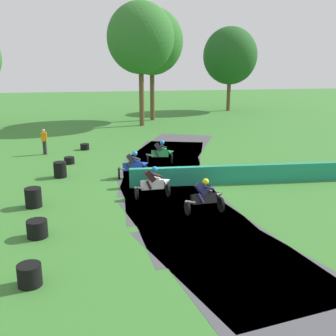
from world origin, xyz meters
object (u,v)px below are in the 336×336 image
object	(u,v)px
motorcycle_trailing_white	(154,183)
tire_stack_mid_a	(69,160)
motorcycle_chase_blue	(134,165)
tire_stack_far	(33,197)
tire_stack_mid_b	(60,170)
tire_stack_near	(85,147)
traffic_cone	(283,174)
tire_stack_extra_b	(30,275)
track_marshal	(44,142)
tire_stack_extra_a	(37,229)
motorcycle_lead_green	(161,153)
motorcycle_fourth_black	(205,197)

from	to	relation	value
motorcycle_trailing_white	tire_stack_mid_a	world-z (taller)	motorcycle_trailing_white
motorcycle_chase_blue	tire_stack_far	bearing A→B (deg)	-141.93
tire_stack_mid_b	tire_stack_near	bearing A→B (deg)	80.18
traffic_cone	tire_stack_mid_b	bearing A→B (deg)	168.87
tire_stack_mid_b	tire_stack_extra_b	xyz separation A→B (m)	(-0.03, -10.50, -0.10)
tire_stack_mid_a	tire_stack_mid_b	bearing A→B (deg)	-96.37
track_marshal	tire_stack_mid_a	bearing A→B (deg)	-59.09
tire_stack_near	traffic_cone	world-z (taller)	traffic_cone
tire_stack_extra_a	tire_stack_mid_a	bearing A→B (deg)	86.98
motorcycle_trailing_white	track_marshal	size ratio (longest dim) A/B	1.03
tire_stack_mid_b	track_marshal	distance (m)	5.70
tire_stack_extra_b	tire_stack_near	bearing A→B (deg)	86.11
traffic_cone	tire_stack_extra_b	bearing A→B (deg)	-143.59
tire_stack_mid_a	track_marshal	distance (m)	3.28
track_marshal	traffic_cone	world-z (taller)	track_marshal
tire_stack_extra_b	traffic_cone	bearing A→B (deg)	36.41
motorcycle_trailing_white	traffic_cone	xyz separation A→B (m)	(6.94, 1.79, -0.44)
motorcycle_trailing_white	tire_stack_near	bearing A→B (deg)	106.77
motorcycle_chase_blue	track_marshal	world-z (taller)	track_marshal
motorcycle_lead_green	motorcycle_chase_blue	xyz separation A→B (m)	(-1.84, -2.69, 0.03)
motorcycle_lead_green	motorcycle_fourth_black	world-z (taller)	motorcycle_fourth_black
tire_stack_mid_b	traffic_cone	xyz separation A→B (m)	(11.21, -2.21, -0.18)
tire_stack_mid_b	traffic_cone	world-z (taller)	tire_stack_mid_b
tire_stack_far	tire_stack_mid_a	bearing A→B (deg)	81.42
motorcycle_fourth_black	track_marshal	bearing A→B (deg)	122.43
tire_stack_far	motorcycle_lead_green	bearing A→B (deg)	44.43
motorcycle_fourth_black	motorcycle_trailing_white	bearing A→B (deg)	129.86
tire_stack_far	tire_stack_extra_a	distance (m)	3.13
traffic_cone	motorcycle_fourth_black	bearing A→B (deg)	-143.14
motorcycle_chase_blue	tire_stack_mid_b	size ratio (longest dim) A/B	2.12
track_marshal	tire_stack_extra_b	bearing A→B (deg)	-85.30
tire_stack_far	tire_stack_extra_b	distance (m)	6.27
motorcycle_trailing_white	motorcycle_fourth_black	size ratio (longest dim) A/B	1.00
tire_stack_near	traffic_cone	xyz separation A→B (m)	(10.09, -8.69, 0.02)
motorcycle_trailing_white	motorcycle_fourth_black	bearing A→B (deg)	-50.14
tire_stack_near	tire_stack_mid_b	distance (m)	6.58
motorcycle_lead_green	traffic_cone	size ratio (longest dim) A/B	3.89
tire_stack_near	tire_stack_extra_a	size ratio (longest dim) A/B	0.84
tire_stack_near	tire_stack_far	xyz separation A→B (m)	(-1.88, -10.75, 0.20)
tire_stack_mid_b	motorcycle_fourth_black	bearing A→B (deg)	-45.31
motorcycle_fourth_black	tire_stack_near	world-z (taller)	motorcycle_fourth_black
motorcycle_lead_green	track_marshal	bearing A→B (deg)	152.60
tire_stack_mid_a	track_marshal	xyz separation A→B (m)	(-1.66, 2.76, 0.62)
tire_stack_extra_b	traffic_cone	xyz separation A→B (m)	(11.25, 8.30, -0.08)
motorcycle_chase_blue	track_marshal	size ratio (longest dim) A/B	1.04
tire_stack_mid_a	tire_stack_extra_a	xyz separation A→B (m)	(-0.53, -10.11, 0.10)
tire_stack_extra_b	tire_stack_far	bearing A→B (deg)	96.61
motorcycle_trailing_white	tire_stack_far	size ratio (longest dim) A/B	2.10
motorcycle_chase_blue	motorcycle_trailing_white	bearing A→B (deg)	-80.45
tire_stack_mid_b	tire_stack_extra_b	bearing A→B (deg)	-90.18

